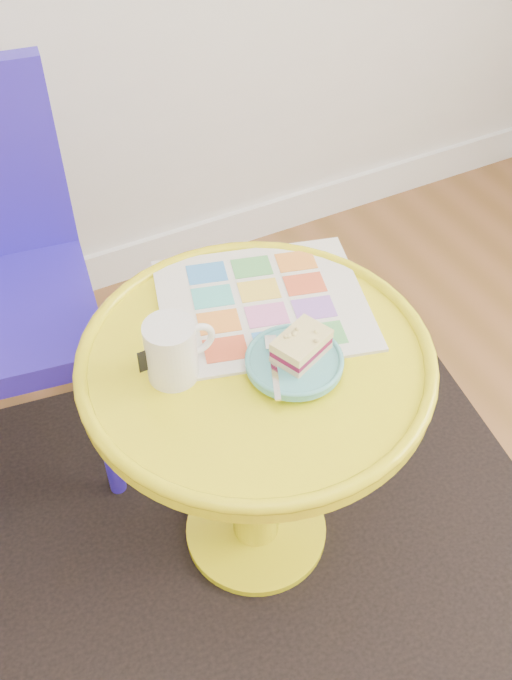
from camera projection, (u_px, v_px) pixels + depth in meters
name	position (u px, v px, depth m)	size (l,w,h in m)	color
rug	(256.00, 532.00, 1.70)	(1.30, 1.10, 0.01)	black
side_table	(256.00, 417.00, 1.41)	(0.61, 0.61, 0.58)	yellow
newspaper	(263.00, 304.00, 1.38)	(0.37, 0.32, 0.01)	silver
mug	(172.00, 349.00, 1.22)	(0.12, 0.08, 0.11)	silver
plate	(294.00, 362.00, 1.26)	(0.16, 0.16, 0.02)	#4FA6A8
cake_slice	(301.00, 346.00, 1.25)	(0.11, 0.09, 0.04)	#D3BC8C
fork	(274.00, 364.00, 1.24)	(0.07, 0.14, 0.00)	silver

